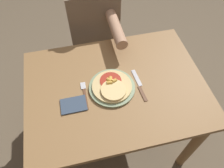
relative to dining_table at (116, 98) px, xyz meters
name	(u,v)px	position (x,y,z in m)	size (l,w,h in m)	color
ground_plane	(115,136)	(0.00, 0.00, -0.60)	(8.00, 8.00, 0.00)	brown
dining_table	(116,98)	(0.00, 0.00, 0.00)	(1.00, 0.74, 0.72)	olive
plate	(112,88)	(-0.03, -0.01, 0.13)	(0.25, 0.25, 0.01)	gray
pizza	(112,86)	(-0.03, -0.02, 0.15)	(0.22, 0.22, 0.04)	#DBBC7A
fork	(85,93)	(-0.18, -0.01, 0.13)	(0.03, 0.18, 0.00)	brown
knife	(139,85)	(0.13, -0.03, 0.13)	(0.03, 0.22, 0.00)	brown
napkin	(74,105)	(-0.25, -0.07, 0.13)	(0.13, 0.09, 0.01)	#38475B
person_diner	(94,28)	(-0.02, 0.60, 0.05)	(0.35, 0.52, 1.13)	#2D2D38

